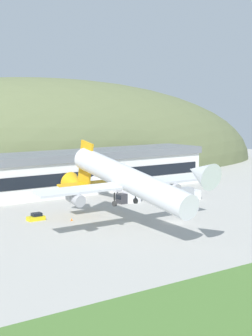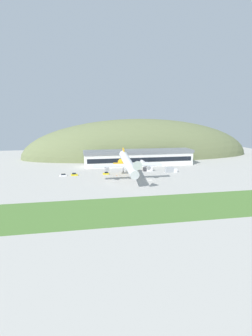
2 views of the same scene
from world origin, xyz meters
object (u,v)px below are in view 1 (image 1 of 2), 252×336
(cargo_airplane, at_px, (127,181))
(service_car_2, at_px, (36,217))
(terminal_building, at_px, (78,169))
(fuel_truck, at_px, (186,195))
(box_truck, at_px, (129,197))
(traffic_cone_0, at_px, (72,219))
(jetway_0, at_px, (109,184))

(cargo_airplane, bearing_deg, service_car_2, 119.21)
(terminal_building, xyz_separation_m, cargo_airplane, (-17.13, -45.90, 3.33))
(service_car_2, bearing_deg, terminal_building, 44.74)
(cargo_airplane, height_order, fuel_truck, cargo_airplane)
(terminal_building, height_order, box_truck, terminal_building)
(cargo_airplane, relative_size, fuel_truck, 5.68)
(service_car_2, bearing_deg, traffic_cone_0, -39.34)
(jetway_0, relative_size, service_car_2, 3.42)
(service_car_2, bearing_deg, jetway_0, 24.34)
(terminal_building, distance_m, cargo_airplane, 49.10)
(cargo_airplane, xyz_separation_m, traffic_cone_0, (-4.46, 13.74, -9.52))
(fuel_truck, bearing_deg, service_car_2, 178.05)
(traffic_cone_0, bearing_deg, service_car_2, 140.66)
(fuel_truck, xyz_separation_m, traffic_cone_0, (-36.37, -3.43, -1.28))
(cargo_airplane, height_order, service_car_2, cargo_airplane)
(cargo_airplane, xyz_separation_m, service_car_2, (-10.41, 18.61, -9.13))
(cargo_airplane, relative_size, box_truck, 7.46)
(terminal_building, relative_size, service_car_2, 21.36)
(fuel_truck, bearing_deg, terminal_building, 117.23)
(cargo_airplane, bearing_deg, jetway_0, 60.64)
(terminal_building, height_order, jetway_0, terminal_building)
(cargo_airplane, distance_m, box_truck, 31.09)
(terminal_building, distance_m, fuel_truck, 32.67)
(jetway_0, bearing_deg, fuel_truck, -44.59)
(fuel_truck, height_order, box_truck, fuel_truck)
(box_truck, bearing_deg, cargo_airplane, -127.76)
(service_car_2, xyz_separation_m, box_truck, (28.76, 5.08, 0.84))
(service_car_2, height_order, box_truck, box_truck)
(terminal_building, relative_size, cargo_airplane, 1.78)
(traffic_cone_0, bearing_deg, cargo_airplane, -72.01)
(box_truck, height_order, traffic_cone_0, box_truck)
(terminal_building, relative_size, traffic_cone_0, 140.24)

